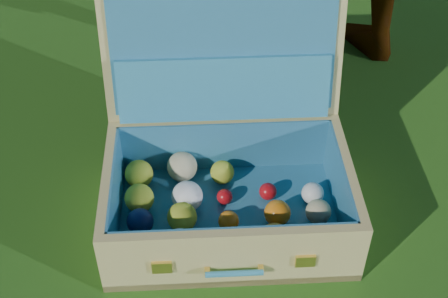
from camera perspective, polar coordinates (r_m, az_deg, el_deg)
ground at (r=1.53m, az=-0.48°, el=-8.04°), size 60.00×60.00×0.00m
suitcase at (r=1.50m, az=-0.04°, el=-0.36°), size 0.62×0.56×0.55m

